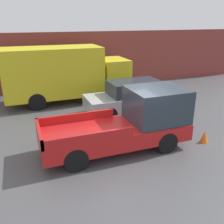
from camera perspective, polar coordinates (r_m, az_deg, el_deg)
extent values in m
plane|color=#4C4C4F|center=(9.40, 3.89, -8.30)|extent=(60.00, 60.00, 0.00)
cube|color=brown|center=(17.33, -8.97, 11.48)|extent=(28.00, 0.15, 3.74)
cube|color=red|center=(9.05, 0.66, -4.92)|extent=(5.32, 1.94, 0.57)
cube|color=#28333D|center=(9.39, 10.11, 1.69)|extent=(2.02, 1.82, 1.24)
cube|color=red|center=(9.36, -8.23, -1.25)|extent=(2.93, 0.10, 0.32)
cube|color=red|center=(7.73, -5.17, -6.00)|extent=(2.93, 0.10, 0.32)
cube|color=red|center=(8.36, -16.30, -4.68)|extent=(0.10, 1.94, 0.32)
cylinder|color=black|center=(10.49, 7.38, -2.86)|extent=(0.79, 0.26, 0.79)
cylinder|color=black|center=(9.17, 12.34, -6.78)|extent=(0.79, 0.26, 0.79)
cylinder|color=black|center=(9.51, -10.59, -5.62)|extent=(0.79, 0.26, 0.79)
cylinder|color=black|center=(8.03, -8.30, -10.70)|extent=(0.79, 0.26, 0.79)
cube|color=#B7BABF|center=(12.83, 4.47, 2.68)|extent=(4.71, 1.82, 0.65)
cube|color=#28333D|center=(12.70, 5.13, 5.61)|extent=(2.59, 1.60, 0.68)
cylinder|color=black|center=(14.24, 8.40, 3.18)|extent=(0.67, 0.22, 0.67)
cylinder|color=black|center=(12.92, 11.83, 1.14)|extent=(0.67, 0.22, 0.67)
cylinder|color=black|center=(13.13, -2.85, 1.87)|extent=(0.67, 0.22, 0.67)
cylinder|color=black|center=(11.68, -0.40, -0.51)|extent=(0.67, 0.22, 0.67)
cube|color=gold|center=(15.37, 0.24, 8.63)|extent=(1.54, 2.23, 1.86)
cube|color=gold|center=(14.43, -13.30, 8.94)|extent=(5.32, 2.35, 2.66)
cylinder|color=black|center=(16.43, -1.98, 6.17)|extent=(0.90, 0.30, 0.90)
cylinder|color=black|center=(14.55, 0.66, 4.27)|extent=(0.90, 0.30, 0.90)
cylinder|color=black|center=(15.64, -17.39, 4.49)|extent=(0.90, 0.30, 0.90)
cylinder|color=black|center=(13.65, -16.74, 2.28)|extent=(0.90, 0.30, 0.90)
cone|color=orange|center=(10.38, 20.36, -5.30)|extent=(0.31, 0.31, 0.46)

